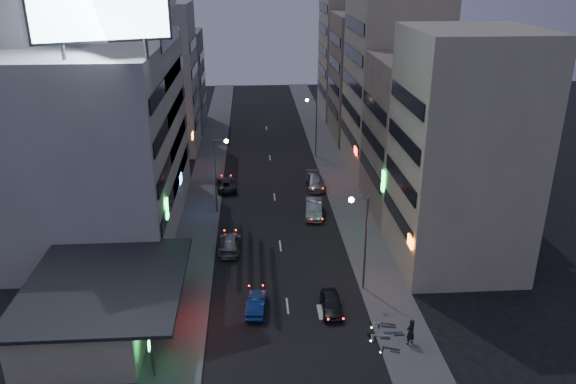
{
  "coord_description": "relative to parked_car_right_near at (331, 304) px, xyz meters",
  "views": [
    {
      "loc": [
        -2.45,
        -32.77,
        24.46
      ],
      "look_at": [
        0.8,
        15.07,
        5.01
      ],
      "focal_mm": 35.0,
      "sensor_mm": 36.0,
      "label": 1
    }
  ],
  "objects": [
    {
      "name": "far_left_b",
      "position": [
        -19.28,
        54.9,
        6.85
      ],
      "size": [
        12.0,
        10.0,
        15.0
      ],
      "primitive_type": "cube",
      "color": "gray",
      "rests_on": "ground"
    },
    {
      "name": "person",
      "position": [
        4.83,
        -4.49,
        0.46
      ],
      "size": [
        0.85,
        0.75,
        1.97
      ],
      "primitive_type": "imported",
      "rotation": [
        0.0,
        0.0,
        3.63
      ],
      "color": "black",
      "rests_on": "sidewalk_right"
    },
    {
      "name": "sidewalk_left",
      "position": [
        -11.28,
        26.9,
        -0.59
      ],
      "size": [
        4.0,
        120.0,
        0.12
      ],
      "primitive_type": "cube",
      "color": "#4C4C4F",
      "rests_on": "ground"
    },
    {
      "name": "shophouse_far",
      "position": [
        11.72,
        31.9,
        10.35
      ],
      "size": [
        10.0,
        14.0,
        22.0
      ],
      "primitive_type": "cube",
      "color": "#BFB495",
      "rests_on": "ground"
    },
    {
      "name": "scooter_blue",
      "position": [
        4.7,
        -3.03,
        0.09
      ],
      "size": [
        0.73,
        2.05,
        1.24
      ],
      "primitive_type": null,
      "rotation": [
        0.0,
        0.0,
        1.6
      ],
      "color": "navy",
      "rests_on": "sidewalk_right"
    },
    {
      "name": "parked_car_right_near",
      "position": [
        0.0,
        0.0,
        0.0
      ],
      "size": [
        1.6,
        3.83,
        1.3
      ],
      "primitive_type": "imported",
      "rotation": [
        0.0,
        0.0,
        -0.02
      ],
      "color": "#232528",
      "rests_on": "ground"
    },
    {
      "name": "scooter_black_a",
      "position": [
        4.05,
        -5.05,
        0.01
      ],
      "size": [
        1.19,
        1.87,
        1.08
      ],
      "primitive_type": null,
      "rotation": [
        0.0,
        0.0,
        1.2
      ],
      "color": "black",
      "rests_on": "sidewalk_right"
    },
    {
      "name": "parked_car_right_mid",
      "position": [
        0.62,
        17.58,
        0.14
      ],
      "size": [
        2.2,
        4.95,
        1.58
      ],
      "primitive_type": "imported",
      "rotation": [
        0.0,
        0.0,
        -0.11
      ],
      "color": "#ABADB4",
      "rests_on": "ground"
    },
    {
      "name": "street_lamp_right_far",
      "position": [
        2.62,
        36.9,
        4.72
      ],
      "size": [
        1.6,
        0.44,
        8.02
      ],
      "color": "#595B60",
      "rests_on": "sidewalk_right"
    },
    {
      "name": "scooter_silver_b",
      "position": [
        4.08,
        -2.16,
        0.04
      ],
      "size": [
        1.16,
        1.95,
        1.13
      ],
      "primitive_type": null,
      "rotation": [
        0.0,
        0.0,
        1.25
      ],
      "color": "silver",
      "rests_on": "sidewalk_right"
    },
    {
      "name": "shophouse_near",
      "position": [
        11.72,
        7.4,
        9.35
      ],
      "size": [
        10.0,
        11.0,
        20.0
      ],
      "primitive_type": "cube",
      "color": "#BFB495",
      "rests_on": "ground"
    },
    {
      "name": "street_lamp_right_near",
      "position": [
        2.62,
        2.9,
        4.72
      ],
      "size": [
        1.6,
        0.44,
        8.02
      ],
      "color": "#595B60",
      "rests_on": "sidewalk_right"
    },
    {
      "name": "far_right_a",
      "position": [
        12.22,
        46.9,
        8.35
      ],
      "size": [
        11.0,
        12.0,
        18.0
      ],
      "primitive_type": "cube",
      "color": "gray",
      "rests_on": "ground"
    },
    {
      "name": "street_lamp_left",
      "position": [
        -9.18,
        18.9,
        4.72
      ],
      "size": [
        1.6,
        0.44,
        8.02
      ],
      "color": "#595B60",
      "rests_on": "sidewalk_left"
    },
    {
      "name": "parked_car_left",
      "position": [
        -8.88,
        25.69,
        0.01
      ],
      "size": [
        2.81,
        5.0,
        1.32
      ],
      "primitive_type": "imported",
      "rotation": [
        0.0,
        0.0,
        3.28
      ],
      "color": "#27282D",
      "rests_on": "ground"
    },
    {
      "name": "white_building",
      "position": [
        -20.28,
        16.9,
        8.35
      ],
      "size": [
        14.0,
        24.0,
        18.0
      ],
      "primitive_type": "cube",
      "color": "#B8B8B3",
      "rests_on": "ground"
    },
    {
      "name": "ground",
      "position": [
        -3.28,
        -3.1,
        -0.65
      ],
      "size": [
        180.0,
        180.0,
        0.0
      ],
      "primitive_type": "plane",
      "color": "black",
      "rests_on": "ground"
    },
    {
      "name": "road_car_silver",
      "position": [
        -7.99,
        10.39,
        0.05
      ],
      "size": [
        2.06,
        4.84,
        1.39
      ],
      "primitive_type": "imported",
      "rotation": [
        0.0,
        0.0,
        3.12
      ],
      "color": "gray",
      "rests_on": "ground"
    },
    {
      "name": "scooter_silver_a",
      "position": [
        3.68,
        -3.41,
        0.06
      ],
      "size": [
        0.89,
        1.99,
        1.17
      ],
      "primitive_type": null,
      "rotation": [
        0.0,
        0.0,
        1.44
      ],
      "color": "#A3A7AB",
      "rests_on": "sidewalk_right"
    },
    {
      "name": "far_left_a",
      "position": [
        -18.78,
        41.9,
        9.35
      ],
      "size": [
        11.0,
        10.0,
        20.0
      ],
      "primitive_type": "cube",
      "color": "#B8B8B3",
      "rests_on": "ground"
    },
    {
      "name": "food_court",
      "position": [
        -17.18,
        -1.1,
        1.34
      ],
      "size": [
        11.0,
        13.0,
        3.88
      ],
      "color": "#BFB495",
      "rests_on": "ground"
    },
    {
      "name": "parked_car_right_far",
      "position": [
        1.7,
        25.58,
        0.07
      ],
      "size": [
        2.12,
        4.99,
        1.44
      ],
      "primitive_type": "imported",
      "rotation": [
        0.0,
        0.0,
        0.02
      ],
      "color": "#9E9FA6",
      "rests_on": "ground"
    },
    {
      "name": "billboard",
      "position": [
        -16.27,
        6.88,
        21.01
      ],
      "size": [
        9.52,
        3.75,
        6.2
      ],
      "rotation": [
        0.0,
        0.0,
        0.35
      ],
      "color": "#595B60",
      "rests_on": "white_building"
    },
    {
      "name": "far_right_b",
      "position": [
        12.72,
        60.9,
        11.35
      ],
      "size": [
        12.0,
        12.0,
        24.0
      ],
      "primitive_type": "cube",
      "color": "#BFB495",
      "rests_on": "ground"
    },
    {
      "name": "scooter_black_b",
      "position": [
        4.45,
        -2.21,
        0.05
      ],
      "size": [
        1.12,
        1.98,
        1.15
      ],
      "primitive_type": null,
      "rotation": [
        0.0,
        0.0,
        1.29
      ],
      "color": "black",
      "rests_on": "sidewalk_right"
    },
    {
      "name": "road_car_blue",
      "position": [
        -5.66,
        0.42,
        -0.01
      ],
      "size": [
        1.76,
        3.99,
        1.28
      ],
      "primitive_type": "imported",
      "rotation": [
        0.0,
        0.0,
        3.03
      ],
      "color": "navy",
      "rests_on": "ground"
    },
    {
      "name": "sidewalk_right",
      "position": [
        4.72,
        26.9,
        -0.59
      ],
      "size": [
        4.0,
        120.0,
        0.12
      ],
      "primitive_type": "cube",
      "color": "#4C4C4F",
      "rests_on": "ground"
    },
    {
      "name": "shophouse_mid",
      "position": [
        12.22,
        18.9,
        7.35
      ],
      "size": [
        11.0,
        12.0,
        16.0
      ],
      "primitive_type": "cube",
      "color": "gray",
      "rests_on": "ground"
    }
  ]
}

